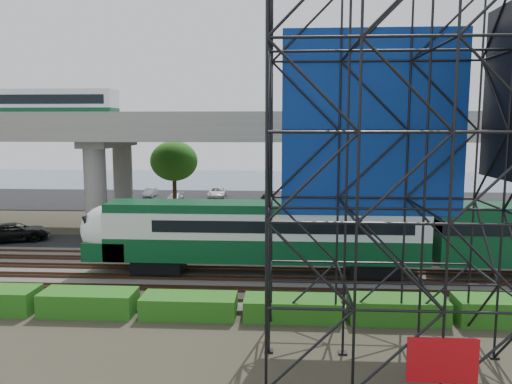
{
  "coord_description": "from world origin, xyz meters",
  "views": [
    {
      "loc": [
        5.64,
        -27.42,
        9.18
      ],
      "look_at": [
        3.66,
        6.0,
        4.77
      ],
      "focal_mm": 35.0,
      "sensor_mm": 36.0,
      "label": 1
    }
  ],
  "objects": [
    {
      "name": "ground",
      "position": [
        0.0,
        0.0,
        0.0
      ],
      "size": [
        140.0,
        140.0,
        0.0
      ],
      "primitive_type": "plane",
      "color": "#474233",
      "rests_on": "ground"
    },
    {
      "name": "trees",
      "position": [
        -4.67,
        16.17,
        5.57
      ],
      "size": [
        40.94,
        16.94,
        7.69
      ],
      "color": "#382314",
      "rests_on": "ground"
    },
    {
      "name": "service_road",
      "position": [
        0.0,
        10.5,
        0.04
      ],
      "size": [
        90.0,
        5.0,
        0.08
      ],
      "primitive_type": "cube",
      "color": "black",
      "rests_on": "ground"
    },
    {
      "name": "parked_cars",
      "position": [
        1.34,
        33.76,
        0.68
      ],
      "size": [
        35.22,
        9.58,
        1.29
      ],
      "color": "#B8B8B8",
      "rests_on": "parking_lot"
    },
    {
      "name": "overpass",
      "position": [
        -1.12,
        16.0,
        8.21
      ],
      "size": [
        80.0,
        12.0,
        12.4
      ],
      "color": "#9E9B93",
      "rests_on": "ground"
    },
    {
      "name": "parking_lot",
      "position": [
        0.0,
        34.0,
        0.04
      ],
      "size": [
        90.0,
        18.0,
        0.08
      ],
      "primitive_type": "cube",
      "color": "black",
      "rests_on": "ground"
    },
    {
      "name": "scaffold_tower",
      "position": [
        9.53,
        -7.98,
        7.47
      ],
      "size": [
        9.36,
        6.36,
        15.0
      ],
      "color": "black",
      "rests_on": "ground"
    },
    {
      "name": "harbor_water",
      "position": [
        0.0,
        56.0,
        0.01
      ],
      "size": [
        140.0,
        40.0,
        0.03
      ],
      "primitive_type": "cube",
      "color": "slate",
      "rests_on": "ground"
    },
    {
      "name": "commuter_train",
      "position": [
        6.56,
        2.0,
        2.88
      ],
      "size": [
        29.3,
        3.06,
        4.3
      ],
      "color": "black",
      "rests_on": "rail_tracks"
    },
    {
      "name": "suv",
      "position": [
        -15.92,
        10.4,
        0.81
      ],
      "size": [
        5.79,
        4.27,
        1.46
      ],
      "primitive_type": "imported",
      "rotation": [
        0.0,
        0.0,
        1.97
      ],
      "color": "black",
      "rests_on": "service_road"
    },
    {
      "name": "hedge_strip",
      "position": [
        1.01,
        -4.3,
        0.56
      ],
      "size": [
        34.6,
        1.8,
        1.2
      ],
      "color": "#1D6216",
      "rests_on": "ground"
    },
    {
      "name": "rail_tracks",
      "position": [
        0.0,
        2.0,
        0.28
      ],
      "size": [
        90.0,
        9.52,
        0.16
      ],
      "color": "#472D1E",
      "rests_on": "ballast_bed"
    },
    {
      "name": "ballast_bed",
      "position": [
        0.0,
        2.0,
        0.1
      ],
      "size": [
        90.0,
        12.0,
        0.2
      ],
      "primitive_type": "cube",
      "color": "slate",
      "rests_on": "ground"
    }
  ]
}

